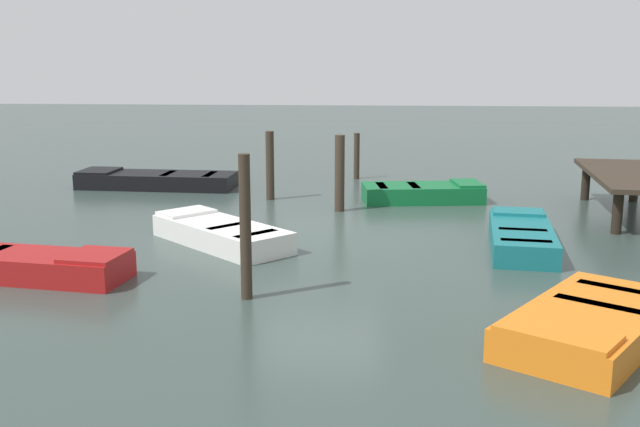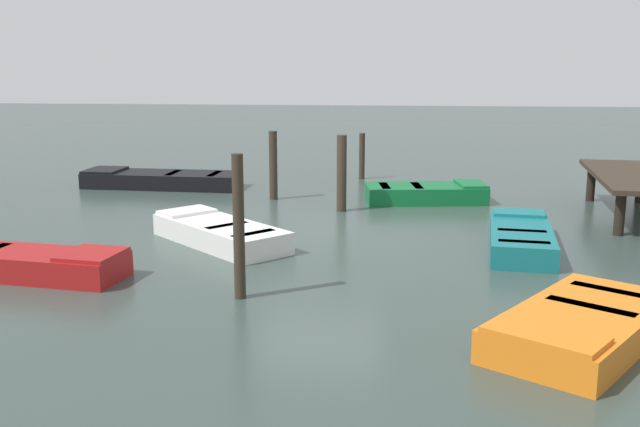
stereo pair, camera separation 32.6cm
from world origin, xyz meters
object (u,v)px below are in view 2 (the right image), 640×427
Objects in this scene: mooring_piling_mid_right at (362,156)px; mooring_piling_mid_left at (342,173)px; rowboat_teal at (521,237)px; rowboat_white at (219,232)px; rowboat_orange at (582,325)px; mooring_piling_center at (273,165)px; rowboat_red at (11,261)px; rowboat_green at (426,193)px; dock_segment at (633,180)px; mooring_piling_far_left at (239,227)px; rowboat_black at (161,179)px.

mooring_piling_mid_left is at bearing -3.31° from mooring_piling_mid_right.
rowboat_teal is 5.49m from rowboat_white.
rowboat_orange is 1.92× the size of mooring_piling_center.
mooring_piling_center reaches higher than mooring_piling_mid_right.
rowboat_orange is (4.32, 5.46, 0.00)m from rowboat_white.
rowboat_white is 3.63m from rowboat_red.
mooring_piling_mid_right is (-3.28, -1.68, 0.43)m from rowboat_green.
dock_segment is 1.18× the size of rowboat_red.
rowboat_white is 3.33m from mooring_piling_far_left.
mooring_piling_center reaches higher than rowboat_orange.
mooring_piling_mid_right is at bearing -130.69° from rowboat_orange.
rowboat_teal and rowboat_orange have the same top height.
rowboat_black is (-5.68, -8.44, -0.00)m from rowboat_teal.
rowboat_black is (-5.84, -2.96, -0.00)m from rowboat_white.
mooring_piling_center is (-4.28, -5.18, 0.61)m from rowboat_teal.
rowboat_green is at bearing -101.38° from dock_segment.
rowboat_white and rowboat_black have the same top height.
rowboat_red is 7.43m from mooring_piling_center.
mooring_piling_mid_right is at bearing 29.82° from rowboat_teal.
rowboat_white is 1.73× the size of mooring_piling_mid_left.
rowboat_white is 0.76× the size of rowboat_red.
mooring_piling_mid_right reaches higher than rowboat_orange.
mooring_piling_center is (1.40, 3.26, 0.61)m from rowboat_black.
rowboat_black is at bearing 99.16° from rowboat_red.
rowboat_green is at bearing 52.94° from rowboat_red.
dock_segment is 1.11× the size of rowboat_black.
mooring_piling_mid_left is (-3.19, 2.04, 0.64)m from rowboat_white.
rowboat_green is at bearing -135.83° from rowboat_orange.
rowboat_white is at bearing -93.68° from rowboat_orange.
dock_segment is 2.70× the size of mooring_piling_mid_left.
mooring_piling_far_left reaches higher than rowboat_black.
rowboat_green is 1.72× the size of mooring_piling_mid_left.
mooring_piling_mid_left is at bearing -84.57° from dock_segment.
mooring_piling_mid_right reaches higher than rowboat_black.
mooring_piling_mid_right is at bearing 109.59° from rowboat_green.
rowboat_orange is at bearing -5.60° from rowboat_red.
mooring_piling_mid_left reaches higher than rowboat_black.
mooring_piling_center is at bearing -31.20° from mooring_piling_mid_right.
rowboat_black is 2.50× the size of mooring_piling_center.
dock_segment is 8.88m from rowboat_white.
rowboat_green is at bearing 171.56° from rowboat_black.
rowboat_red is 4.02m from mooring_piling_far_left.
mooring_piling_center is at bearing -174.51° from mooring_piling_far_left.
mooring_piling_far_left is at bearing 116.80° from rowboat_black.
rowboat_orange is at bearing 74.15° from mooring_piling_far_left.
mooring_piling_far_left is (-1.26, -4.44, 0.82)m from rowboat_orange.
mooring_piling_mid_right is (-3.31, 2.01, -0.18)m from mooring_piling_center.
mooring_piling_mid_left is (-7.50, -3.42, 0.64)m from rowboat_orange.
dock_segment reaches higher than rowboat_orange.
dock_segment reaches higher than rowboat_green.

